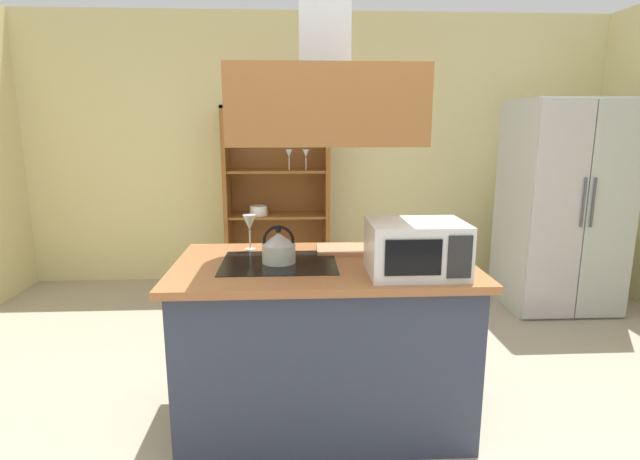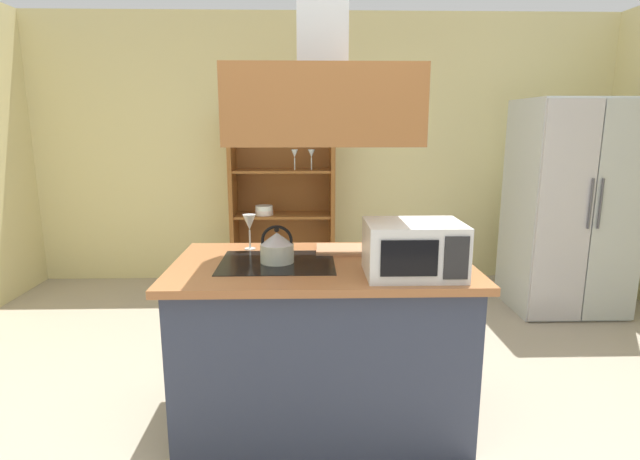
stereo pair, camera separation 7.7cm
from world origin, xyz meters
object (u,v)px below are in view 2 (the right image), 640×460
object	(u,v)px
cutting_board	(346,250)
microwave	(414,249)
kettle	(277,247)
fruit_bowl	(409,243)
refrigerator	(569,207)
wine_glass_on_counter	(249,224)
dish_cabinet	(283,207)

from	to	relation	value
cutting_board	microwave	size ratio (longest dim) A/B	0.74
kettle	fruit_bowl	size ratio (longest dim) A/B	0.95
kettle	cutting_board	distance (m)	0.45
refrigerator	cutting_board	xyz separation A→B (m)	(-2.05, -1.42, -0.00)
cutting_board	wine_glass_on_counter	world-z (taller)	wine_glass_on_counter
refrigerator	fruit_bowl	xyz separation A→B (m)	(-1.68, -1.43, 0.03)
refrigerator	microwave	world-z (taller)	refrigerator
microwave	wine_glass_on_counter	distance (m)	1.00
fruit_bowl	cutting_board	bearing A→B (deg)	178.85
kettle	wine_glass_on_counter	bearing A→B (deg)	121.03
refrigerator	cutting_board	distance (m)	2.49
dish_cabinet	microwave	size ratio (longest dim) A/B	3.90
dish_cabinet	cutting_board	xyz separation A→B (m)	(0.47, -2.22, 0.12)
wine_glass_on_counter	kettle	bearing A→B (deg)	-58.97
refrigerator	kettle	distance (m)	2.94
refrigerator	dish_cabinet	world-z (taller)	refrigerator
cutting_board	fruit_bowl	xyz separation A→B (m)	(0.36, -0.01, 0.04)
kettle	microwave	bearing A→B (deg)	-19.51
refrigerator	dish_cabinet	xyz separation A→B (m)	(-2.51, 0.80, -0.12)
cutting_board	fruit_bowl	size ratio (longest dim) A/B	1.62
refrigerator	wine_glass_on_counter	bearing A→B (deg)	-152.40
kettle	microwave	distance (m)	0.71
cutting_board	wine_glass_on_counter	distance (m)	0.58
refrigerator	kettle	world-z (taller)	refrigerator
refrigerator	wine_glass_on_counter	world-z (taller)	refrigerator
dish_cabinet	kettle	world-z (taller)	dish_cabinet
refrigerator	microwave	bearing A→B (deg)	-132.96
cutting_board	microwave	distance (m)	0.56
microwave	fruit_bowl	bearing A→B (deg)	80.80
microwave	fruit_bowl	world-z (taller)	microwave
cutting_board	dish_cabinet	bearing A→B (deg)	101.87
wine_glass_on_counter	fruit_bowl	size ratio (longest dim) A/B	0.98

